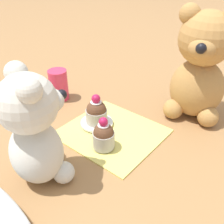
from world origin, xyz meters
The scene contains 8 objects.
ground_plane centered at (0.00, 0.00, 0.00)m, with size 4.00×4.00×0.00m, color #9E7042.
knitted_placemat centered at (0.00, 0.00, 0.00)m, with size 0.20×0.19×0.01m, color #E0D166.
teddy_bear_cream centered at (0.02, 0.18, 0.10)m, with size 0.12×0.12×0.21m.
teddy_bear_tan centered at (-0.10, -0.18, 0.12)m, with size 0.15×0.14×0.25m.
cupcake_near_cream_bear centered at (-0.02, 0.05, 0.03)m, with size 0.04×0.04×0.07m.
saucer_plate centered at (0.05, 0.00, 0.01)m, with size 0.07×0.07×0.01m, color white.
cupcake_near_tan_bear centered at (0.05, 0.00, 0.04)m, with size 0.05×0.05×0.07m.
juice_glass centered at (0.21, -0.03, 0.04)m, with size 0.05×0.05×0.08m, color #DB3356.
Camera 1 is at (-0.29, 0.36, 0.35)m, focal length 42.00 mm.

